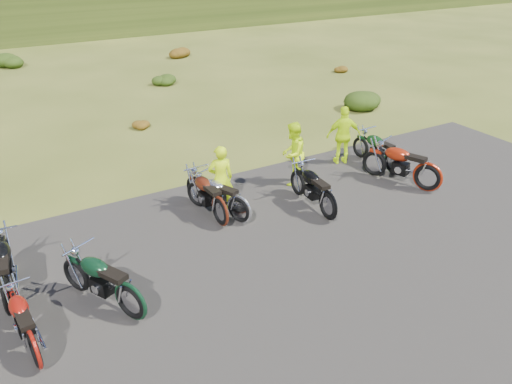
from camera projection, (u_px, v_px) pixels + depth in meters
ground at (287, 247)px, 11.18m from camera, size 300.00×300.00×0.00m
gravel_pad at (344, 297)px, 9.63m from camera, size 20.00×12.00×0.04m
hill_slope at (14, 7)px, 49.78m from camera, size 300.00×45.97×9.37m
shrub_3 at (10, 59)px, 26.41m from camera, size 1.56×1.56×0.92m
shrub_4 at (139, 123)px, 18.00m from camera, size 0.77×0.77×0.45m
shrub_5 at (163, 78)px, 23.34m from camera, size 1.03×1.03×0.61m
shrub_6 at (178, 51)px, 28.68m from camera, size 1.30×1.30×0.77m
shrub_7 at (364, 97)px, 20.13m from camera, size 1.56×1.56×0.92m
shrub_8 at (338, 68)px, 25.61m from camera, size 0.77×0.77×0.45m
motorcycle_0 at (12, 313)px, 9.22m from camera, size 0.93×2.24×1.14m
motorcycle_1 at (39, 366)px, 8.08m from camera, size 0.83×1.96×1.00m
motorcycle_2 at (133, 319)px, 9.07m from camera, size 1.65×2.29×1.15m
motorcycle_3 at (240, 223)px, 12.11m from camera, size 1.45×2.16×1.08m
motorcycle_4 at (221, 226)px, 12.01m from camera, size 0.82×2.15×1.11m
motorcycle_5 at (327, 220)px, 12.27m from camera, size 0.83×2.17×1.12m
motorcycle_6 at (425, 192)px, 13.62m from camera, size 1.61×2.45×1.22m
motorcycle_7 at (392, 174)px, 14.63m from camera, size 0.78×2.09×1.08m
person_middle at (221, 180)px, 12.31m from camera, size 0.70×0.54×1.72m
person_right_a at (293, 155)px, 13.67m from camera, size 1.09×1.05×1.77m
person_right_b at (343, 136)px, 14.93m from camera, size 1.13×0.77×1.77m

